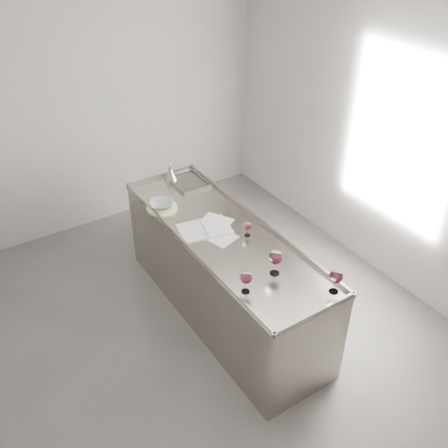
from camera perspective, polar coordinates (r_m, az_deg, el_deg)
room_shell at (r=3.64m, az=-4.11°, el=0.15°), size 4.54×5.04×2.84m
counter at (r=4.61m, az=-0.06°, el=-5.73°), size 0.77×2.42×0.97m
wine_glass_left at (r=3.65m, az=2.51°, el=-6.17°), size 0.10×0.10×0.19m
wine_glass_middle at (r=3.81m, az=5.92°, el=-3.84°), size 0.11×0.11×0.22m
wine_glass_right at (r=3.73m, az=12.67°, el=-5.91°), size 0.10×0.10×0.20m
wine_glass_small at (r=4.24m, az=2.71°, el=-0.26°), size 0.07×0.07×0.14m
notebook at (r=4.36m, az=-2.21°, el=-0.56°), size 0.50×0.39×0.02m
loose_paper_top at (r=4.47m, az=-0.81°, el=0.36°), size 0.30×0.33×0.00m
loose_paper_under at (r=4.28m, az=-0.76°, el=-1.35°), size 0.31×0.37×0.00m
trivet at (r=4.68m, az=-7.10°, el=1.86°), size 0.31×0.31×0.02m
ceramic_bowl at (r=4.66m, az=-7.13°, el=2.24°), size 0.28×0.28×0.05m
wine_funnel at (r=5.12m, az=-6.13°, el=5.69°), size 0.14×0.14×0.21m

